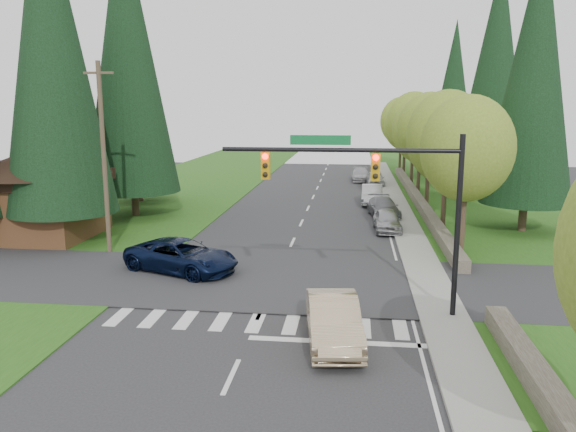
% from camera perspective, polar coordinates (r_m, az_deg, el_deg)
% --- Properties ---
extents(ground, '(120.00, 120.00, 0.00)m').
position_cam_1_polar(ground, '(17.99, -5.09, -14.49)').
color(ground, '#28282B').
rests_on(ground, ground).
extents(grass_east, '(14.00, 110.00, 0.06)m').
position_cam_1_polar(grass_east, '(37.92, 21.18, -1.39)').
color(grass_east, '#265115').
rests_on(grass_east, ground).
extents(grass_west, '(14.00, 110.00, 0.06)m').
position_cam_1_polar(grass_west, '(40.20, -17.56, -0.48)').
color(grass_west, '#265115').
rests_on(grass_west, ground).
extents(cross_street, '(120.00, 8.00, 0.10)m').
position_cam_1_polar(cross_street, '(25.33, -1.40, -6.72)').
color(cross_street, '#28282B').
rests_on(cross_street, ground).
extents(sidewalk_east, '(1.80, 80.00, 0.13)m').
position_cam_1_polar(sidewalk_east, '(38.80, 11.71, -0.54)').
color(sidewalk_east, gray).
rests_on(sidewalk_east, ground).
extents(curb_east, '(0.20, 80.00, 0.13)m').
position_cam_1_polar(curb_east, '(38.73, 10.45, -0.51)').
color(curb_east, gray).
rests_on(curb_east, ground).
extents(stone_wall_south, '(0.70, 14.00, 0.70)m').
position_cam_1_polar(stone_wall_south, '(15.73, 26.42, -18.26)').
color(stone_wall_south, '#4C4438').
rests_on(stone_wall_south, ground).
extents(stone_wall_north, '(0.70, 40.00, 0.70)m').
position_cam_1_polar(stone_wall_north, '(46.75, 12.97, 1.73)').
color(stone_wall_north, '#4C4438').
rests_on(stone_wall_north, ground).
extents(traffic_signal, '(8.70, 0.37, 6.80)m').
position_cam_1_polar(traffic_signal, '(20.57, 9.30, 3.22)').
color(traffic_signal, black).
rests_on(traffic_signal, ground).
extents(brown_building, '(8.40, 8.40, 5.40)m').
position_cam_1_polar(brown_building, '(36.24, -23.95, 2.85)').
color(brown_building, '#4C2D19').
rests_on(brown_building, ground).
extents(utility_pole, '(1.60, 0.24, 10.00)m').
position_cam_1_polar(utility_pole, '(30.82, -18.20, 5.70)').
color(utility_pole, '#473828').
rests_on(utility_pole, ground).
extents(decid_tree_0, '(4.80, 4.80, 8.37)m').
position_cam_1_polar(decid_tree_0, '(30.50, 17.72, 6.54)').
color(decid_tree_0, '#38281C').
rests_on(decid_tree_0, ground).
extents(decid_tree_1, '(5.20, 5.20, 8.80)m').
position_cam_1_polar(decid_tree_1, '(37.38, 15.88, 7.71)').
color(decid_tree_1, '#38281C').
rests_on(decid_tree_1, ground).
extents(decid_tree_2, '(5.00, 5.00, 8.82)m').
position_cam_1_polar(decid_tree_2, '(44.27, 14.22, 8.43)').
color(decid_tree_2, '#38281C').
rests_on(decid_tree_2, ground).
extents(decid_tree_3, '(5.00, 5.00, 8.55)m').
position_cam_1_polar(decid_tree_3, '(51.24, 13.31, 8.50)').
color(decid_tree_3, '#38281C').
rests_on(decid_tree_3, ground).
extents(decid_tree_4, '(5.40, 5.40, 9.18)m').
position_cam_1_polar(decid_tree_4, '(58.19, 12.66, 9.21)').
color(decid_tree_4, '#38281C').
rests_on(decid_tree_4, ground).
extents(decid_tree_5, '(4.80, 4.80, 8.30)m').
position_cam_1_polar(decid_tree_5, '(65.15, 11.84, 8.95)').
color(decid_tree_5, '#38281C').
rests_on(decid_tree_5, ground).
extents(decid_tree_6, '(5.20, 5.20, 8.86)m').
position_cam_1_polar(decid_tree_6, '(72.12, 11.44, 9.42)').
color(decid_tree_6, '#38281C').
rests_on(decid_tree_6, ground).
extents(conifer_w_a, '(6.12, 6.12, 19.80)m').
position_cam_1_polar(conifer_w_a, '(34.21, -22.88, 15.38)').
color(conifer_w_a, '#38281C').
rests_on(conifer_w_a, ground).
extents(conifer_w_b, '(5.44, 5.44, 17.80)m').
position_cam_1_polar(conifer_w_b, '(39.09, -23.77, 13.20)').
color(conifer_w_b, '#38281C').
rests_on(conifer_w_b, ground).
extents(conifer_w_c, '(6.46, 6.46, 20.80)m').
position_cam_1_polar(conifer_w_c, '(41.03, -16.02, 15.66)').
color(conifer_w_c, '#38281C').
rests_on(conifer_w_c, ground).
extents(conifer_w_e, '(5.78, 5.78, 18.80)m').
position_cam_1_polar(conifer_w_e, '(47.26, -15.40, 13.82)').
color(conifer_w_e, '#38281C').
rests_on(conifer_w_e, ground).
extents(conifer_e_a, '(5.44, 5.44, 17.80)m').
position_cam_1_polar(conifer_e_a, '(37.45, 23.77, 13.33)').
color(conifer_e_a, '#38281C').
rests_on(conifer_e_a, ground).
extents(conifer_e_b, '(6.12, 6.12, 19.80)m').
position_cam_1_polar(conifer_e_b, '(51.28, 20.35, 13.86)').
color(conifer_e_b, '#38281C').
rests_on(conifer_e_b, ground).
extents(conifer_e_c, '(5.10, 5.10, 16.80)m').
position_cam_1_polar(conifer_e_c, '(64.75, 16.47, 12.05)').
color(conifer_e_c, '#38281C').
rests_on(conifer_e_c, ground).
extents(sedan_champagne, '(2.22, 4.89, 1.56)m').
position_cam_1_polar(sedan_champagne, '(18.99, 4.64, -10.50)').
color(sedan_champagne, '#CEB289').
rests_on(sedan_champagne, ground).
extents(suv_navy, '(6.14, 4.49, 1.55)m').
position_cam_1_polar(suv_navy, '(27.11, -10.74, -4.01)').
color(suv_navy, black).
rests_on(suv_navy, ground).
extents(parked_car_a, '(1.77, 4.08, 1.37)m').
position_cam_1_polar(parked_car_a, '(35.72, 10.06, -0.46)').
color(parked_car_a, '#A1A1A5').
rests_on(parked_car_a, ground).
extents(parked_car_b, '(2.45, 4.80, 1.33)m').
position_cam_1_polar(parked_car_b, '(40.38, 9.69, 0.86)').
color(parked_car_b, slate).
rests_on(parked_car_b, ground).
extents(parked_car_c, '(1.75, 4.68, 1.53)m').
position_cam_1_polar(parked_car_c, '(45.43, 8.54, 2.16)').
color(parked_car_c, silver).
rests_on(parked_car_c, ground).
extents(parked_car_d, '(1.86, 4.17, 1.39)m').
position_cam_1_polar(parked_car_d, '(56.16, 8.87, 3.79)').
color(parked_car_d, silver).
rests_on(parked_car_d, ground).
extents(parked_car_e, '(2.01, 4.65, 1.33)m').
position_cam_1_polar(parked_car_e, '(59.30, 7.42, 4.18)').
color(parked_car_e, '#A8A7AC').
rests_on(parked_car_e, ground).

